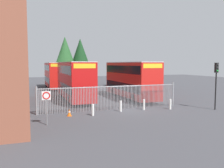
# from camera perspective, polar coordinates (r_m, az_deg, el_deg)

# --- Properties ---
(ground_plane) EXTENTS (100.00, 100.00, 0.00)m
(ground_plane) POSITION_cam_1_polar(r_m,az_deg,el_deg) (29.58, -2.63, -3.24)
(ground_plane) COLOR #3D3D42
(palisade_fence) EXTENTS (13.29, 0.14, 2.35)m
(palisade_fence) POSITION_cam_1_polar(r_m,az_deg,el_deg) (21.44, -0.06, -3.16)
(palisade_fence) COLOR gray
(palisade_fence) RESTS_ON ground
(double_decker_bus_near_gate) EXTENTS (2.54, 10.81, 4.42)m
(double_decker_bus_near_gate) POSITION_cam_1_polar(r_m,az_deg,el_deg) (28.47, 4.50, 1.34)
(double_decker_bus_near_gate) COLOR red
(double_decker_bus_near_gate) RESTS_ON ground
(double_decker_bus_behind_fence_left) EXTENTS (2.54, 10.81, 4.42)m
(double_decker_bus_behind_fence_left) POSITION_cam_1_polar(r_m,az_deg,el_deg) (27.53, -9.18, 1.17)
(double_decker_bus_behind_fence_left) COLOR red
(double_decker_bus_behind_fence_left) RESTS_ON ground
(double_decker_bus_behind_fence_right) EXTENTS (2.54, 10.81, 4.42)m
(double_decker_bus_behind_fence_right) POSITION_cam_1_polar(r_m,az_deg,el_deg) (39.61, 5.02, 2.33)
(double_decker_bus_behind_fence_right) COLOR red
(double_decker_bus_behind_fence_right) RESTS_ON ground
(double_decker_bus_far_back) EXTENTS (2.54, 10.81, 4.42)m
(double_decker_bus_far_back) POSITION_cam_1_polar(r_m,az_deg,el_deg) (41.28, -13.87, 2.31)
(double_decker_bus_far_back) COLOR red
(double_decker_bus_far_back) RESTS_ON ground
(bollard_near_left) EXTENTS (0.20, 0.20, 0.95)m
(bollard_near_left) POSITION_cam_1_polar(r_m,az_deg,el_deg) (19.14, -4.69, -6.29)
(bollard_near_left) COLOR silver
(bollard_near_left) RESTS_ON ground
(bollard_center_front) EXTENTS (0.20, 0.20, 0.95)m
(bollard_center_front) POSITION_cam_1_polar(r_m,az_deg,el_deg) (20.70, 2.10, -5.43)
(bollard_center_front) COLOR silver
(bollard_center_front) RESTS_ON ground
(bollard_near_right) EXTENTS (0.20, 0.20, 0.95)m
(bollard_near_right) POSITION_cam_1_polar(r_m,az_deg,el_deg) (21.63, 7.75, -5.02)
(bollard_near_right) COLOR silver
(bollard_near_right) RESTS_ON ground
(bollard_far_right) EXTENTS (0.20, 0.20, 0.95)m
(bollard_far_right) POSITION_cam_1_polar(r_m,az_deg,el_deg) (22.39, 13.99, -4.78)
(bollard_far_right) COLOR silver
(bollard_far_right) RESTS_ON ground
(traffic_cone_by_gate) EXTENTS (0.34, 0.34, 0.59)m
(traffic_cone_by_gate) POSITION_cam_1_polar(r_m,az_deg,el_deg) (19.26, -10.37, -6.85)
(traffic_cone_by_gate) COLOR orange
(traffic_cone_by_gate) RESTS_ON ground
(speed_limit_sign_post) EXTENTS (0.60, 0.14, 2.40)m
(speed_limit_sign_post) POSITION_cam_1_polar(r_m,az_deg,el_deg) (16.52, -15.69, -3.66)
(speed_limit_sign_post) COLOR slate
(speed_limit_sign_post) RESTS_ON ground
(traffic_light_kerbside) EXTENTS (0.28, 0.33, 4.30)m
(traffic_light_kerbside) POSITION_cam_1_polar(r_m,az_deg,el_deg) (23.29, 24.05, 1.52)
(traffic_light_kerbside) COLOR black
(traffic_light_kerbside) RESTS_ON ground
(tree_tall_back) EXTENTS (5.15, 5.15, 9.43)m
(tree_tall_back) POSITION_cam_1_polar(r_m,az_deg,el_deg) (46.32, -11.35, 6.73)
(tree_tall_back) COLOR #4C3823
(tree_tall_back) RESTS_ON ground
(tree_short_side) EXTENTS (4.95, 4.95, 9.29)m
(tree_short_side) POSITION_cam_1_polar(r_m,az_deg,el_deg) (48.10, -7.74, 6.71)
(tree_short_side) COLOR #4C3823
(tree_short_side) RESTS_ON ground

